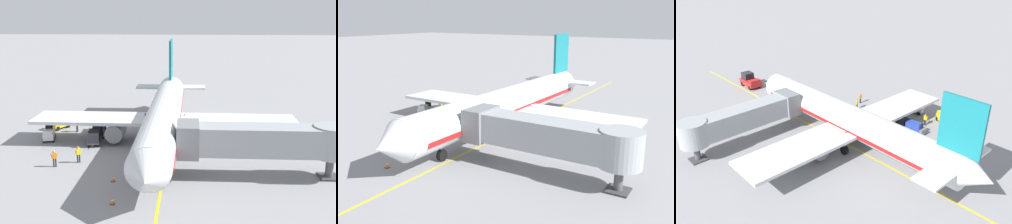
% 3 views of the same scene
% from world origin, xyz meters
% --- Properties ---
extents(ground_plane, '(400.00, 400.00, 0.00)m').
position_xyz_m(ground_plane, '(0.00, 0.00, 0.00)').
color(ground_plane, gray).
extents(gate_lead_in_line, '(0.24, 80.00, 0.01)m').
position_xyz_m(gate_lead_in_line, '(0.00, 0.00, 0.00)').
color(gate_lead_in_line, gold).
rests_on(gate_lead_in_line, ground).
extents(parked_airliner, '(30.04, 37.22, 10.63)m').
position_xyz_m(parked_airliner, '(0.55, -0.37, 3.19)').
color(parked_airliner, silver).
rests_on(parked_airliner, ground).
extents(jet_bridge, '(15.55, 3.50, 4.98)m').
position_xyz_m(jet_bridge, '(-8.95, 8.72, 3.46)').
color(jet_bridge, '#93999E').
rests_on(jet_bridge, ground).
extents(baggage_tug_lead, '(1.78, 2.71, 1.62)m').
position_xyz_m(baggage_tug_lead, '(14.03, -0.72, 0.71)').
color(baggage_tug_lead, silver).
rests_on(baggage_tug_lead, ground).
extents(baggage_tug_trailing, '(1.29, 2.51, 1.62)m').
position_xyz_m(baggage_tug_trailing, '(8.80, -4.77, 0.71)').
color(baggage_tug_trailing, slate).
rests_on(baggage_tug_trailing, ground).
extents(baggage_tug_spare, '(2.33, 2.76, 1.62)m').
position_xyz_m(baggage_tug_spare, '(14.30, -5.56, 0.71)').
color(baggage_tug_spare, gold).
rests_on(baggage_tug_spare, ground).
extents(baggage_cart_front, '(1.55, 2.96, 1.58)m').
position_xyz_m(baggage_cart_front, '(8.38, 0.64, 0.95)').
color(baggage_cart_front, '#4C4C51').
rests_on(baggage_cart_front, ground).
extents(baggage_cart_second_in_train, '(1.55, 2.96, 1.58)m').
position_xyz_m(baggage_cart_second_in_train, '(8.47, -2.26, 0.95)').
color(baggage_cart_second_in_train, '#4C4C51').
rests_on(baggage_cart_second_in_train, ground).
extents(baggage_cart_third_in_train, '(1.55, 2.96, 1.58)m').
position_xyz_m(baggage_cart_third_in_train, '(8.60, -4.60, 0.95)').
color(baggage_cart_third_in_train, '#4C4C51').
rests_on(baggage_cart_third_in_train, ground).
extents(ground_crew_wing_walker, '(0.29, 0.73, 1.69)m').
position_xyz_m(ground_crew_wing_walker, '(11.67, -4.31, 0.95)').
color(ground_crew_wing_walker, '#232328').
rests_on(ground_crew_wing_walker, ground).
extents(ground_crew_loader, '(0.71, 0.36, 1.69)m').
position_xyz_m(ground_crew_loader, '(10.71, 7.41, 0.95)').
color(ground_crew_loader, '#232328').
rests_on(ground_crew_loader, ground).
extents(ground_crew_marshaller, '(0.67, 0.45, 1.69)m').
position_xyz_m(ground_crew_marshaller, '(8.68, 6.17, 0.95)').
color(ground_crew_marshaller, '#232328').
rests_on(ground_crew_marshaller, ground).
extents(safety_cone_nose_left, '(0.36, 0.36, 0.59)m').
position_xyz_m(safety_cone_nose_left, '(4.39, 10.61, 0.29)').
color(safety_cone_nose_left, black).
rests_on(safety_cone_nose_left, ground).
extents(safety_cone_nose_right, '(0.36, 0.36, 0.59)m').
position_xyz_m(safety_cone_nose_right, '(3.64, 15.01, 0.29)').
color(safety_cone_nose_right, black).
rests_on(safety_cone_nose_right, ground).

